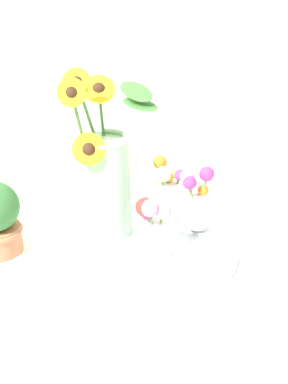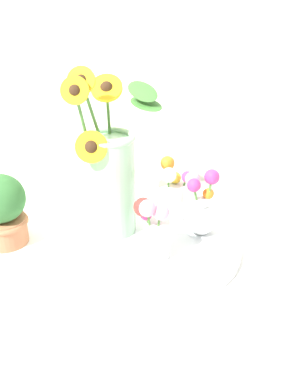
{
  "view_description": "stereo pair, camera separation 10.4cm",
  "coord_description": "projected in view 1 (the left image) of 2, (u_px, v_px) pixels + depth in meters",
  "views": [
    {
      "loc": [
        -0.1,
        -0.85,
        0.63
      ],
      "look_at": [
        0.04,
        0.07,
        0.15
      ],
      "focal_mm": 42.0,
      "sensor_mm": 36.0,
      "label": 1
    },
    {
      "loc": [
        0.0,
        -0.86,
        0.63
      ],
      "look_at": [
        0.04,
        0.07,
        0.15
      ],
      "focal_mm": 42.0,
      "sensor_mm": 36.0,
      "label": 2
    }
  ],
  "objects": [
    {
      "name": "serving_tray",
      "position": [
        144.0,
        243.0,
        1.11
      ],
      "size": [
        0.47,
        0.47,
        0.02
      ],
      "color": "silver",
      "rests_on": "ground_plane"
    },
    {
      "name": "mason_jar_sunflowers",
      "position": [
        107.0,
        177.0,
        1.07
      ],
      "size": [
        0.24,
        0.17,
        0.42
      ],
      "color": "#99CC9E",
      "rests_on": "serving_tray"
    },
    {
      "name": "ground_plane",
      "position": [
        133.0,
        263.0,
        1.05
      ],
      "size": [
        6.0,
        6.0,
        0.0
      ],
      "primitive_type": "plane",
      "color": "white"
    },
    {
      "name": "vase_bulb_right",
      "position": [
        196.0,
        207.0,
        1.12
      ],
      "size": [
        0.08,
        0.08,
        0.17
      ],
      "color": "white",
      "rests_on": "serving_tray"
    },
    {
      "name": "vase_small_back",
      "position": [
        165.0,
        194.0,
        1.17
      ],
      "size": [
        0.09,
        0.09,
        0.17
      ],
      "color": "white",
      "rests_on": "serving_tray"
    },
    {
      "name": "vase_small_center",
      "position": [
        156.0,
        228.0,
        1.01
      ],
      "size": [
        0.08,
        0.06,
        0.16
      ],
      "color": "white",
      "rests_on": "serving_tray"
    }
  ]
}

